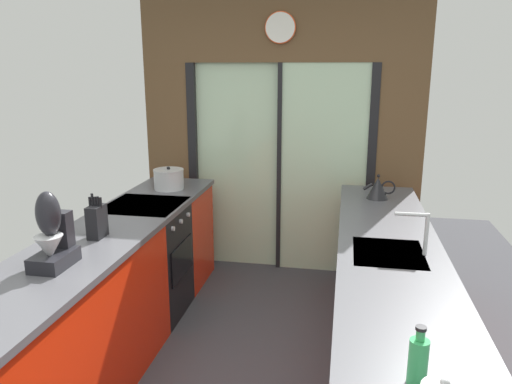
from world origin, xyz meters
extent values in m
cube|color=#38383D|center=(0.00, 0.60, -0.01)|extent=(5.04, 7.60, 0.02)
cube|color=brown|center=(0.00, 2.40, 2.35)|extent=(2.64, 0.08, 0.70)
cube|color=#B2D1AD|center=(-0.42, 2.42, 1.00)|extent=(0.80, 0.02, 2.00)
cube|color=#B2D1AD|center=(0.42, 2.38, 1.00)|extent=(0.80, 0.02, 2.00)
cube|color=black|center=(-0.86, 2.40, 1.00)|extent=(0.08, 0.10, 2.00)
cube|color=black|center=(0.86, 2.40, 1.00)|extent=(0.08, 0.10, 2.00)
cube|color=black|center=(0.00, 2.40, 1.00)|extent=(0.04, 0.10, 2.00)
cube|color=brown|center=(-1.11, 2.40, 1.00)|extent=(0.42, 0.08, 2.00)
cube|color=brown|center=(1.11, 2.40, 1.00)|extent=(0.42, 0.08, 2.00)
cylinder|color=white|center=(0.00, 2.34, 2.30)|extent=(0.26, 0.03, 0.26)
torus|color=#DB4C23|center=(0.00, 2.34, 2.30)|extent=(0.28, 0.02, 0.28)
cube|color=red|center=(-0.91, -0.33, 0.44)|extent=(0.58, 2.55, 0.88)
cube|color=red|center=(-0.91, 1.88, 0.44)|extent=(0.58, 0.65, 0.88)
cube|color=#4C4C51|center=(-0.91, 0.30, 0.90)|extent=(0.62, 3.80, 0.04)
cube|color=red|center=(0.91, 0.30, 0.44)|extent=(0.58, 3.80, 0.88)
cube|color=#4C4C51|center=(0.91, 0.30, 0.90)|extent=(0.62, 3.80, 0.04)
cube|color=#B7BABC|center=(0.89, 0.55, 0.90)|extent=(0.40, 0.48, 0.05)
cylinder|color=#B7BABC|center=(1.09, 0.55, 1.04)|extent=(0.02, 0.02, 0.25)
cylinder|color=#B7BABC|center=(1.00, 0.55, 1.16)|extent=(0.18, 0.02, 0.02)
cube|color=black|center=(-0.91, 1.25, 0.44)|extent=(0.58, 0.60, 0.88)
cube|color=black|center=(-0.61, 1.25, 0.48)|extent=(0.01, 0.48, 0.28)
cube|color=black|center=(-0.91, 1.25, 0.91)|extent=(0.58, 0.60, 0.03)
cylinder|color=#B7BABC|center=(-0.61, 1.07, 0.80)|extent=(0.02, 0.04, 0.04)
cylinder|color=#B7BABC|center=(-0.61, 1.25, 0.80)|extent=(0.02, 0.04, 0.04)
cylinder|color=#B7BABC|center=(-0.61, 1.43, 0.80)|extent=(0.02, 0.04, 0.04)
cube|color=black|center=(-0.89, 0.48, 1.02)|extent=(0.08, 0.14, 0.21)
cylinder|color=black|center=(-0.93, 0.48, 1.15)|extent=(0.02, 0.02, 0.06)
cylinder|color=black|center=(-0.91, 0.48, 1.16)|extent=(0.02, 0.02, 0.09)
cylinder|color=black|center=(-0.89, 0.48, 1.15)|extent=(0.02, 0.02, 0.07)
cylinder|color=black|center=(-0.87, 0.48, 1.15)|extent=(0.02, 0.02, 0.07)
cylinder|color=black|center=(-0.85, 0.48, 1.15)|extent=(0.02, 0.02, 0.07)
cube|color=black|center=(-0.89, 0.01, 0.96)|extent=(0.17, 0.26, 0.08)
cube|color=black|center=(-0.89, 0.11, 1.10)|extent=(0.10, 0.08, 0.20)
ellipsoid|color=black|center=(-0.89, 0.00, 1.22)|extent=(0.13, 0.12, 0.24)
cone|color=#B7BABC|center=(-0.89, -0.02, 1.04)|extent=(0.15, 0.15, 0.13)
cylinder|color=#B7BABC|center=(-0.89, 1.76, 1.00)|extent=(0.26, 0.26, 0.16)
cylinder|color=#B7BABC|center=(-0.89, 1.76, 1.09)|extent=(0.26, 0.26, 0.01)
sphere|color=black|center=(-0.89, 1.76, 1.11)|extent=(0.03, 0.03, 0.03)
cone|color=black|center=(0.89, 1.76, 1.01)|extent=(0.17, 0.17, 0.18)
sphere|color=black|center=(0.89, 1.76, 1.11)|extent=(0.03, 0.03, 0.03)
cylinder|color=black|center=(0.81, 1.76, 1.02)|extent=(0.08, 0.02, 0.07)
torus|color=black|center=(0.97, 1.76, 1.02)|extent=(0.11, 0.01, 0.11)
cylinder|color=#339E56|center=(0.89, -0.68, 1.00)|extent=(0.07, 0.07, 0.16)
cylinder|color=#339E56|center=(0.89, -0.68, 1.10)|extent=(0.03, 0.03, 0.04)
cylinder|color=black|center=(0.89, -0.68, 1.13)|extent=(0.04, 0.04, 0.01)
sphere|color=#B7BABC|center=(0.89, -1.07, 1.19)|extent=(0.03, 0.03, 0.03)
camera|label=1|loc=(0.62, -2.20, 1.96)|focal=34.38mm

